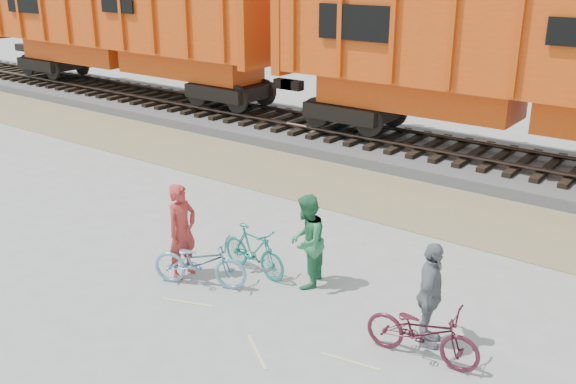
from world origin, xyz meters
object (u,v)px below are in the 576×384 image
at_px(bicycle_blue, 200,262).
at_px(bicycle_teal, 254,250).
at_px(bicycle_maroon, 422,332).
at_px(hopper_car_left, 128,23).
at_px(hopper_car_center, 536,59).
at_px(person_woman, 430,295).
at_px(person_man, 307,241).
at_px(person_solo, 182,231).

relative_size(bicycle_blue, bicycle_teal, 1.13).
height_order(bicycle_teal, bicycle_maroon, bicycle_teal).
bearing_deg(hopper_car_left, hopper_car_center, 0.00).
distance_m(hopper_car_center, bicycle_maroon, 9.42).
bearing_deg(hopper_car_center, hopper_car_left, 180.00).
bearing_deg(person_woman, person_man, 63.78).
xyz_separation_m(bicycle_blue, bicycle_teal, (0.45, 0.90, 0.00)).
relative_size(person_man, person_woman, 1.03).
height_order(hopper_car_left, person_woman, hopper_car_left).
relative_size(bicycle_teal, person_woman, 0.92).
bearing_deg(person_man, person_solo, -81.93).
distance_m(bicycle_blue, person_solo, 0.66).
bearing_deg(hopper_car_left, bicycle_maroon, -28.47).
xyz_separation_m(bicycle_blue, person_solo, (-0.50, 0.10, 0.41)).
relative_size(person_solo, person_woman, 1.07).
relative_size(bicycle_blue, person_solo, 0.98).
height_order(hopper_car_left, bicycle_blue, hopper_car_left).
height_order(bicycle_blue, bicycle_teal, bicycle_teal).
xyz_separation_m(person_solo, person_woman, (4.39, 0.58, -0.05)).
bearing_deg(hopper_car_center, bicycle_blue, -105.25).
distance_m(bicycle_maroon, person_solo, 4.52).
height_order(hopper_car_center, person_solo, hopper_car_center).
bearing_deg(person_solo, hopper_car_center, -18.56).
xyz_separation_m(hopper_car_left, bicycle_maroon, (16.48, -8.94, -2.57)).
height_order(hopper_car_center, person_man, hopper_car_center).
xyz_separation_m(bicycle_maroon, person_solo, (-4.49, -0.18, 0.42)).
xyz_separation_m(bicycle_blue, bicycle_maroon, (3.99, 0.28, -0.00)).
relative_size(hopper_car_center, person_man, 8.56).
xyz_separation_m(bicycle_teal, person_woman, (3.45, -0.21, 0.36)).
relative_size(hopper_car_left, person_man, 8.56).
bearing_deg(person_man, hopper_car_center, 153.47).
distance_m(bicycle_maroon, person_man, 2.70).
height_order(person_man, person_woman, person_man).
height_order(bicycle_teal, person_man, person_man).
distance_m(bicycle_blue, person_woman, 3.97).
xyz_separation_m(hopper_car_left, person_solo, (11.99, -9.12, -2.15)).
distance_m(hopper_car_center, person_solo, 9.85).
bearing_deg(bicycle_maroon, bicycle_teal, 74.77).
relative_size(hopper_car_left, bicycle_teal, 9.53).
bearing_deg(bicycle_teal, person_man, -72.77).
relative_size(hopper_car_left, hopper_car_center, 1.00).
relative_size(bicycle_blue, person_man, 1.02).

